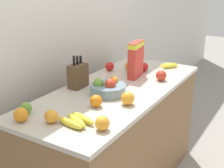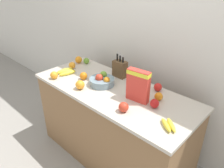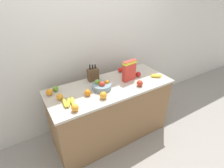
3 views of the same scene
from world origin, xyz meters
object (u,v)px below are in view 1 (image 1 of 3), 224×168
at_px(knife_block, 78,75).
at_px(banana_bunch_right, 77,121).
at_px(apple_front, 26,108).
at_px(orange_back_center, 96,101).
at_px(orange_near_bowl, 128,98).
at_px(cereal_box, 136,58).
at_px(fruit_bowl, 108,88).
at_px(orange_front_right, 21,115).
at_px(orange_mid_right, 129,66).
at_px(apple_near_bananas, 144,67).
at_px(orange_by_cereal, 102,123).
at_px(apple_leftmost, 161,76).
at_px(orange_mid_left, 51,116).
at_px(apple_by_knife_block, 110,66).
at_px(banana_bunch_left, 169,65).

distance_m(knife_block, banana_bunch_right, 0.60).
height_order(apple_front, orange_back_center, orange_back_center).
xyz_separation_m(orange_back_center, orange_near_bowl, (0.13, -0.15, 0.00)).
relative_size(cereal_box, fruit_bowl, 1.16).
bearing_deg(orange_front_right, orange_mid_right, -2.80).
xyz_separation_m(apple_front, orange_front_right, (-0.09, -0.05, 0.01)).
height_order(apple_near_bananas, orange_by_cereal, orange_by_cereal).
relative_size(knife_block, apple_leftmost, 3.34).
relative_size(apple_near_bananas, orange_front_right, 0.92).
bearing_deg(orange_front_right, orange_mid_left, -63.90).
bearing_deg(apple_by_knife_block, apple_near_bananas, -62.34).
bearing_deg(banana_bunch_left, apple_near_bananas, 146.82).
xyz_separation_m(cereal_box, orange_by_cereal, (-0.90, -0.27, -0.12)).
bearing_deg(orange_back_center, apple_by_knife_block, 25.31).
bearing_deg(apple_leftmost, fruit_bowl, 156.02).
bearing_deg(apple_by_knife_block, fruit_bowl, -149.68).
distance_m(banana_bunch_left, apple_front, 1.42).
bearing_deg(orange_by_cereal, apple_by_knife_block, 29.58).
xyz_separation_m(banana_bunch_right, orange_by_cereal, (0.02, -0.16, 0.02)).
bearing_deg(orange_near_bowl, orange_mid_left, 151.24).
bearing_deg(orange_front_right, fruit_bowl, -17.76).
height_order(apple_by_knife_block, orange_near_bowl, orange_near_bowl).
xyz_separation_m(knife_block, apple_leftmost, (0.46, -0.47, -0.05)).
height_order(fruit_bowl, apple_leftmost, fruit_bowl).
bearing_deg(fruit_bowl, apple_near_bananas, 1.60).
bearing_deg(orange_mid_right, apple_leftmost, -107.85).
height_order(orange_back_center, orange_by_cereal, orange_by_cereal).
relative_size(cereal_box, orange_mid_right, 3.90).
bearing_deg(apple_leftmost, banana_bunch_left, 11.81).
relative_size(orange_near_bowl, orange_by_cereal, 1.09).
bearing_deg(orange_mid_left, orange_back_center, -16.26).
height_order(apple_near_bananas, orange_back_center, orange_back_center).
height_order(cereal_box, banana_bunch_left, cereal_box).
bearing_deg(knife_block, apple_near_bananas, -21.96).
distance_m(banana_bunch_right, orange_by_cereal, 0.17).
distance_m(cereal_box, banana_bunch_left, 0.44).
height_order(fruit_bowl, banana_bunch_left, fruit_bowl).
height_order(apple_leftmost, orange_by_cereal, apple_leftmost).
bearing_deg(apple_leftmost, orange_near_bowl, -179.82).
height_order(apple_near_bananas, orange_mid_right, apple_near_bananas).
bearing_deg(apple_leftmost, orange_mid_right, 72.15).
xyz_separation_m(orange_back_center, orange_mid_left, (-0.32, 0.09, -0.00)).
distance_m(orange_back_center, orange_near_bowl, 0.20).
bearing_deg(banana_bunch_left, knife_block, 154.81).
relative_size(apple_front, orange_back_center, 0.91).
bearing_deg(apple_front, orange_near_bowl, -46.08).
bearing_deg(orange_mid_right, orange_back_center, -166.44).
xyz_separation_m(apple_near_bananas, orange_by_cereal, (-1.08, -0.27, 0.00)).
bearing_deg(orange_back_center, knife_block, 53.86).
bearing_deg(orange_by_cereal, fruit_bowl, 28.80).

